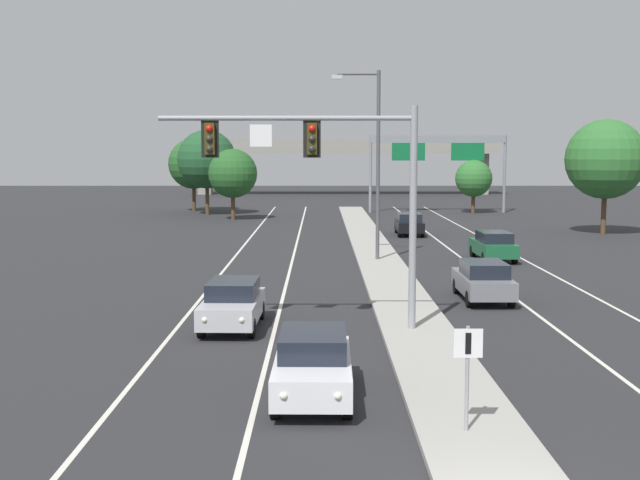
% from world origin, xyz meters
% --- Properties ---
extents(median_island, '(2.40, 110.00, 0.15)m').
position_xyz_m(median_island, '(0.00, 18.00, 0.07)').
color(median_island, '#9E9B93').
rests_on(median_island, ground).
extents(lane_stripe_oncoming_center, '(0.14, 100.00, 0.01)m').
position_xyz_m(lane_stripe_oncoming_center, '(-4.70, 25.00, 0.00)').
color(lane_stripe_oncoming_center, silver).
rests_on(lane_stripe_oncoming_center, ground).
extents(lane_stripe_receding_center, '(0.14, 100.00, 0.01)m').
position_xyz_m(lane_stripe_receding_center, '(4.70, 25.00, 0.00)').
color(lane_stripe_receding_center, silver).
rests_on(lane_stripe_receding_center, ground).
extents(edge_stripe_left, '(0.14, 100.00, 0.01)m').
position_xyz_m(edge_stripe_left, '(-8.00, 25.00, 0.00)').
color(edge_stripe_left, silver).
rests_on(edge_stripe_left, ground).
extents(edge_stripe_right, '(0.14, 100.00, 0.01)m').
position_xyz_m(edge_stripe_right, '(8.00, 25.00, 0.00)').
color(edge_stripe_right, silver).
rests_on(edge_stripe_right, ground).
extents(overhead_signal_mast, '(8.25, 0.44, 7.20)m').
position_xyz_m(overhead_signal_mast, '(-2.86, 13.67, 5.37)').
color(overhead_signal_mast, gray).
rests_on(overhead_signal_mast, median_island).
extents(median_sign_post, '(0.60, 0.10, 2.20)m').
position_xyz_m(median_sign_post, '(-0.17, 3.84, 1.59)').
color(median_sign_post, gray).
rests_on(median_sign_post, median_island).
extents(street_lamp_median, '(2.58, 0.28, 10.00)m').
position_xyz_m(street_lamp_median, '(-0.33, 30.99, 5.79)').
color(street_lamp_median, '#4C4C51').
rests_on(street_lamp_median, median_island).
extents(car_oncoming_white, '(1.87, 4.49, 1.58)m').
position_xyz_m(car_oncoming_white, '(-3.36, 6.63, 0.82)').
color(car_oncoming_white, silver).
rests_on(car_oncoming_white, ground).
extents(car_oncoming_silver, '(1.91, 4.51, 1.58)m').
position_xyz_m(car_oncoming_silver, '(-6.12, 14.49, 0.82)').
color(car_oncoming_silver, '#B7B7BC').
rests_on(car_oncoming_silver, ground).
extents(car_receding_grey, '(1.83, 4.48, 1.58)m').
position_xyz_m(car_receding_grey, '(3.29, 19.50, 0.82)').
color(car_receding_grey, slate).
rests_on(car_receding_grey, ground).
extents(car_receding_green, '(1.90, 4.50, 1.58)m').
position_xyz_m(car_receding_green, '(6.26, 31.59, 0.82)').
color(car_receding_green, '#195633').
rests_on(car_receding_green, ground).
extents(car_receding_black, '(1.91, 4.50, 1.58)m').
position_xyz_m(car_receding_black, '(3.14, 44.99, 0.82)').
color(car_receding_black, black).
rests_on(car_receding_black, ground).
extents(highway_sign_gantry, '(13.28, 0.42, 7.50)m').
position_xyz_m(highway_sign_gantry, '(8.20, 66.60, 6.16)').
color(highway_sign_gantry, gray).
rests_on(highway_sign_gantry, ground).
extents(overpass_bridge, '(42.40, 6.40, 7.65)m').
position_xyz_m(overpass_bridge, '(0.00, 101.09, 5.78)').
color(overpass_bridge, gray).
rests_on(overpass_bridge, ground).
extents(tree_far_left_a, '(4.98, 4.98, 7.21)m').
position_xyz_m(tree_far_left_a, '(-15.73, 68.51, 4.71)').
color(tree_far_left_a, '#4C3823').
rests_on(tree_far_left_a, ground).
extents(tree_far_right_b, '(3.54, 3.54, 5.13)m').
position_xyz_m(tree_far_right_b, '(11.56, 65.82, 3.34)').
color(tree_far_right_b, '#4C3823').
rests_on(tree_far_right_b, ground).
extents(tree_far_right_a, '(5.67, 5.67, 8.20)m').
position_xyz_m(tree_far_right_a, '(17.13, 45.68, 5.36)').
color(tree_far_right_a, '#4C3823').
rests_on(tree_far_right_a, ground).
extents(tree_far_left_c, '(5.49, 5.49, 7.95)m').
position_xyz_m(tree_far_left_c, '(-13.78, 63.98, 5.19)').
color(tree_far_left_c, '#4C3823').
rests_on(tree_far_left_c, ground).
extents(tree_far_left_b, '(4.25, 4.25, 6.16)m').
position_xyz_m(tree_far_left_b, '(-10.76, 58.25, 4.02)').
color(tree_far_left_b, '#4C3823').
rests_on(tree_far_left_b, ground).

